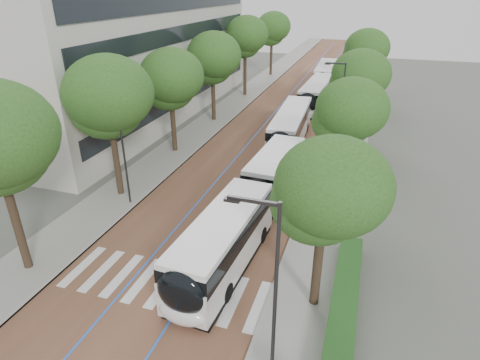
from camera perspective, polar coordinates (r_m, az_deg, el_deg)
name	(u,v)px	position (r m, az deg, el deg)	size (l,w,h in m)	color
ground	(152,297)	(21.11, -12.45, -15.95)	(160.00, 160.00, 0.00)	#51544C
road	(298,100)	(55.71, 8.23, 11.24)	(11.00, 140.00, 0.02)	brown
sidewalk_left	(245,95)	(57.36, 0.70, 11.98)	(4.00, 140.00, 0.12)	gray
sidewalk_right	(355,104)	(55.01, 16.06, 10.37)	(4.00, 140.00, 0.12)	gray
kerb_left	(258,96)	(56.85, 2.57, 11.83)	(0.20, 140.00, 0.14)	gray
kerb_right	(340,103)	(55.08, 14.07, 10.63)	(0.20, 140.00, 0.14)	gray
zebra_crossing	(165,285)	(21.65, -10.67, -14.41)	(10.55, 3.60, 0.01)	silver
lane_line_left	(286,99)	(55.98, 6.59, 11.42)	(0.12, 126.00, 0.01)	blue
lane_line_right	(310,101)	(55.47, 9.89, 11.08)	(0.12, 126.00, 0.01)	blue
office_building	(115,52)	(50.48, -17.33, 16.99)	(18.11, 40.00, 14.00)	#9F9B93
hedge	(340,333)	(18.80, 14.09, -20.38)	(1.20, 14.00, 0.80)	#204919
streetlight_near	(270,288)	(13.84, 4.34, -15.07)	(1.82, 0.20, 8.00)	#28282A
streetlight_far	(339,102)	(36.44, 13.96, 10.77)	(1.82, 0.20, 8.00)	#28282A
lamp_post_left	(123,149)	(27.73, -16.27, 4.24)	(0.14, 0.14, 8.00)	#28282A
trees_left	(198,63)	(41.27, -6.06, 16.16)	(5.89, 60.74, 9.94)	black
trees_right	(356,83)	(39.65, 16.18, 13.17)	(5.82, 47.35, 8.43)	black
lead_bus	(249,209)	(24.46, 1.23, -4.14)	(3.66, 18.52, 3.20)	black
bus_queued_0	(290,128)	(38.77, 7.12, 7.29)	(3.00, 12.49, 3.20)	silver
bus_queued_1	(316,95)	(51.78, 10.71, 11.79)	(2.97, 12.48, 3.20)	silver
bus_queued_2	(325,75)	(64.01, 11.99, 14.34)	(2.90, 12.47, 3.20)	silver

